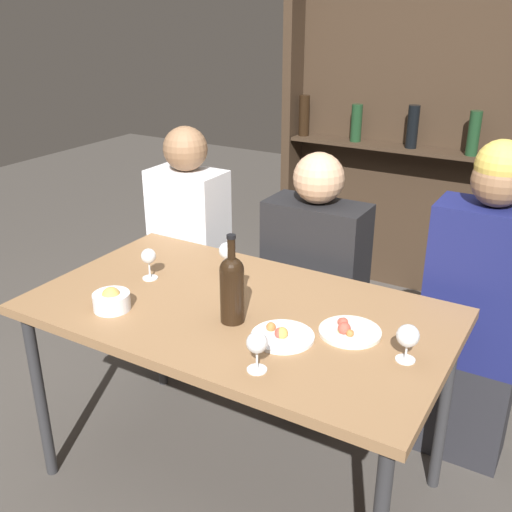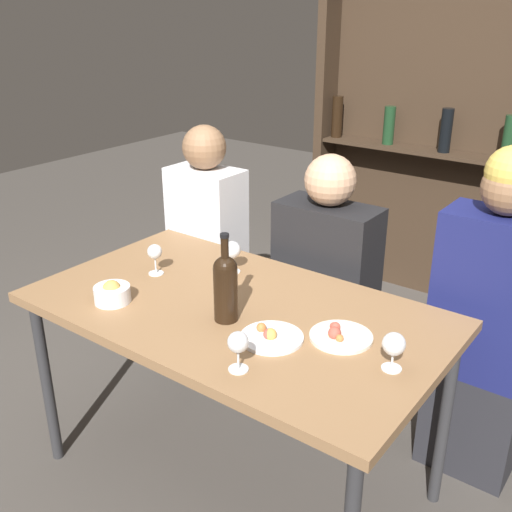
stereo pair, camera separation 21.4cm
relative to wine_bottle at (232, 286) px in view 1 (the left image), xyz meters
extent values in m
plane|color=#47423D|center=(-0.04, 0.09, -0.90)|extent=(10.00, 10.00, 0.00)
cube|color=olive|center=(-0.04, 0.09, -0.15)|extent=(1.48, 0.84, 0.04)
cylinder|color=#2D2D30|center=(-0.71, -0.27, -0.53)|extent=(0.04, 0.04, 0.74)
cylinder|color=#2D2D30|center=(-0.71, 0.45, -0.53)|extent=(0.04, 0.04, 0.74)
cylinder|color=#2D2D30|center=(0.64, 0.45, -0.53)|extent=(0.04, 0.04, 0.74)
cube|color=#38281C|center=(-0.04, 2.14, 0.16)|extent=(1.60, 0.02, 2.12)
cube|color=#38281C|center=(-0.83, 2.04, 0.16)|extent=(0.06, 0.18, 2.12)
cube|color=#38281C|center=(-0.04, 2.04, 0.05)|extent=(1.52, 0.18, 0.02)
cylinder|color=black|center=(-0.75, 2.04, 0.19)|extent=(0.07, 0.07, 0.26)
cylinder|color=#19381E|center=(-0.39, 2.04, 0.17)|extent=(0.07, 0.07, 0.23)
cylinder|color=black|center=(-0.04, 2.04, 0.18)|extent=(0.07, 0.07, 0.25)
cylinder|color=#19381E|center=(0.32, 2.03, 0.18)|extent=(0.07, 0.07, 0.25)
cylinder|color=black|center=(0.00, 0.00, -0.03)|extent=(0.08, 0.08, 0.19)
sphere|color=black|center=(0.00, 0.00, 0.06)|extent=(0.08, 0.08, 0.08)
cylinder|color=black|center=(0.00, 0.00, 0.11)|extent=(0.03, 0.03, 0.11)
cylinder|color=black|center=(0.00, 0.00, 0.18)|extent=(0.03, 0.03, 0.01)
cylinder|color=silver|center=(0.22, -0.21, -0.13)|extent=(0.06, 0.06, 0.00)
cylinder|color=silver|center=(0.22, -0.21, -0.09)|extent=(0.01, 0.01, 0.07)
sphere|color=silver|center=(0.22, -0.21, -0.04)|extent=(0.06, 0.06, 0.06)
cylinder|color=silver|center=(-0.46, 0.12, -0.13)|extent=(0.06, 0.06, 0.00)
cylinder|color=silver|center=(-0.46, 0.12, -0.09)|extent=(0.01, 0.01, 0.08)
sphere|color=silver|center=(-0.46, 0.12, -0.03)|extent=(0.06, 0.06, 0.06)
cylinder|color=silver|center=(-0.22, 0.31, -0.13)|extent=(0.06, 0.06, 0.00)
cylinder|color=silver|center=(-0.22, 0.31, -0.09)|extent=(0.01, 0.01, 0.07)
sphere|color=silver|center=(-0.22, 0.31, -0.03)|extent=(0.07, 0.07, 0.07)
cylinder|color=silver|center=(0.58, 0.06, -0.13)|extent=(0.06, 0.06, 0.00)
cylinder|color=silver|center=(0.58, 0.06, -0.09)|extent=(0.01, 0.01, 0.06)
sphere|color=silver|center=(0.58, 0.06, -0.04)|extent=(0.07, 0.07, 0.07)
cylinder|color=silver|center=(0.37, 0.12, -0.12)|extent=(0.20, 0.20, 0.01)
sphere|color=#B74C3D|center=(0.36, 0.10, -0.10)|extent=(0.04, 0.04, 0.04)
sphere|color=#C67038|center=(0.39, 0.09, -0.11)|extent=(0.03, 0.03, 0.03)
sphere|color=#B74C3D|center=(0.34, 0.14, -0.11)|extent=(0.03, 0.03, 0.03)
sphere|color=#B74C3D|center=(0.33, 0.14, -0.11)|extent=(0.03, 0.03, 0.03)
sphere|color=#99B256|center=(0.35, 0.10, -0.11)|extent=(0.03, 0.03, 0.03)
cylinder|color=white|center=(0.20, -0.01, -0.12)|extent=(0.20, 0.20, 0.01)
sphere|color=#E5BC66|center=(0.20, -0.02, -0.11)|extent=(0.03, 0.03, 0.03)
sphere|color=gold|center=(0.20, -0.02, -0.11)|extent=(0.04, 0.04, 0.04)
sphere|color=#B74C3D|center=(0.20, -0.03, -0.11)|extent=(0.04, 0.04, 0.04)
sphere|color=#C67038|center=(0.15, 0.00, -0.11)|extent=(0.03, 0.03, 0.03)
cylinder|color=white|center=(-0.41, -0.14, -0.10)|extent=(0.13, 0.13, 0.06)
sphere|color=gold|center=(-0.41, -0.14, -0.08)|extent=(0.07, 0.07, 0.07)
cube|color=#26262B|center=(-0.71, 0.71, -0.68)|extent=(0.32, 0.22, 0.45)
cube|color=white|center=(-0.71, 0.71, -0.16)|extent=(0.36, 0.22, 0.58)
sphere|color=#8C6647|center=(-0.71, 0.71, 0.23)|extent=(0.21, 0.21, 0.21)
cube|color=#26262B|center=(-0.03, 0.71, -0.68)|extent=(0.39, 0.22, 0.45)
cube|color=black|center=(-0.03, 0.71, -0.18)|extent=(0.44, 0.22, 0.54)
sphere|color=tan|center=(-0.03, 0.71, 0.19)|extent=(0.21, 0.21, 0.21)
cube|color=#26262B|center=(0.67, 0.71, -0.68)|extent=(0.35, 0.22, 0.45)
cube|color=navy|center=(0.67, 0.71, -0.13)|extent=(0.39, 0.22, 0.64)
sphere|color=#8C6647|center=(0.67, 0.71, 0.28)|extent=(0.19, 0.19, 0.19)
sphere|color=gold|center=(0.67, 0.71, 0.33)|extent=(0.18, 0.18, 0.18)
camera|label=1|loc=(0.97, -1.49, 0.86)|focal=42.00mm
camera|label=2|loc=(1.14, -1.37, 0.86)|focal=42.00mm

